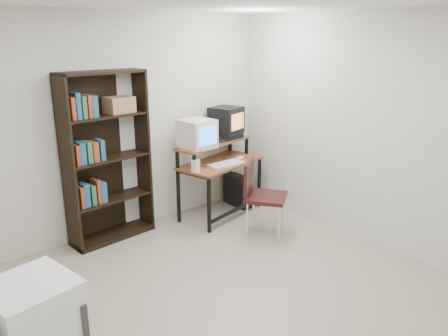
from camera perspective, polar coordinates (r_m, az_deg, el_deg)
floor at (r=4.24m, az=0.71°, el=-16.35°), size 4.00×4.00×0.01m
back_wall at (r=5.34m, az=-13.09°, el=5.44°), size 4.00×0.01×2.60m
right_wall at (r=5.17m, az=18.18°, el=4.65°), size 0.01×4.00×2.60m
computer_desk at (r=5.76m, az=-0.60°, el=0.39°), size 1.28×0.84×0.98m
crt_monitor at (r=5.46m, az=-3.50°, el=4.47°), size 0.42×0.42×0.36m
vcr at (r=5.95m, az=0.51°, el=4.16°), size 0.39×0.30×0.08m
crt_tv at (r=5.94m, az=0.29°, el=6.27°), size 0.46×0.46×0.35m
cd_spindle at (r=5.74m, az=-0.48°, el=3.53°), size 0.12×0.12×0.05m
keyboard at (r=5.60m, az=0.25°, el=0.47°), size 0.47×0.21×0.03m
mousepad at (r=5.89m, az=2.19°, el=1.14°), size 0.26×0.24×0.01m
mouse at (r=5.88m, az=2.09°, el=1.29°), size 0.11×0.09×0.03m
desk_speaker at (r=5.29m, az=-3.73°, el=0.19°), size 0.09×0.09×0.17m
pc_tower at (r=6.22m, az=1.90°, el=-2.97°), size 0.21×0.45×0.42m
school_chair at (r=5.17m, az=4.67°, el=-2.95°), size 0.64×0.64×0.92m
bookshelf at (r=5.16m, az=-15.22°, el=1.46°), size 1.01×0.42×1.96m
wall_outlet at (r=6.10m, az=8.26°, el=-2.63°), size 0.02×0.08×0.12m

